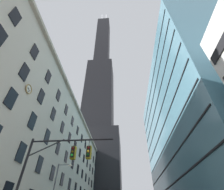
{
  "coord_description": "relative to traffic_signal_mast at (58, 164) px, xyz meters",
  "views": [
    {
      "loc": [
        1.15,
        -9.85,
        1.8
      ],
      "look_at": [
        -0.46,
        11.27,
        18.85
      ],
      "focal_mm": 25.37,
      "sensor_mm": 36.0,
      "label": 1
    }
  ],
  "objects": [
    {
      "name": "station_building",
      "position": [
        -14.67,
        28.05,
        7.73
      ],
      "size": [
        16.5,
        74.73,
        26.5
      ],
      "color": "beige",
      "rests_on": "ground"
    },
    {
      "name": "dark_skyscraper",
      "position": [
        -8.96,
        66.81,
        48.52
      ],
      "size": [
        24.73,
        24.73,
        180.56
      ],
      "color": "black",
      "rests_on": "ground"
    },
    {
      "name": "glass_office_midrise",
      "position": [
        24.46,
        27.03,
        14.71
      ],
      "size": [
        18.53,
        51.17,
        40.43
      ],
      "color": "teal",
      "rests_on": "ground"
    },
    {
      "name": "traffic_signal_mast",
      "position": [
        0.0,
        0.0,
        0.0
      ],
      "size": [
        7.43,
        0.63,
        7.54
      ],
      "color": "black",
      "rests_on": "sidewalk_left"
    }
  ]
}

